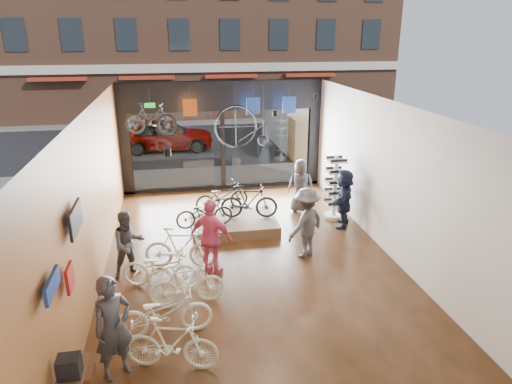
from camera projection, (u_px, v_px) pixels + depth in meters
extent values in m
cube|color=black|center=(253.00, 267.00, 11.02)|extent=(7.00, 12.00, 0.04)
cube|color=black|center=(252.00, 107.00, 9.74)|extent=(7.00, 12.00, 0.04)
cube|color=#B26037|center=(91.00, 202.00, 9.78)|extent=(0.04, 12.00, 3.80)
cube|color=beige|center=(396.00, 183.00, 10.98)|extent=(0.04, 12.00, 3.80)
cube|color=beige|center=(353.00, 378.00, 4.80)|extent=(7.00, 0.04, 3.80)
cube|color=#198C26|center=(150.00, 106.00, 15.04)|extent=(0.35, 0.06, 0.18)
cube|color=black|center=(205.00, 136.00, 24.93)|extent=(30.00, 18.00, 0.02)
cube|color=slate|center=(220.00, 176.00, 17.67)|extent=(30.00, 2.40, 0.12)
cube|color=slate|center=(200.00, 121.00, 28.62)|extent=(30.00, 2.00, 0.12)
cube|color=brown|center=(193.00, 4.00, 28.63)|extent=(26.00, 5.00, 14.00)
imported|color=gray|center=(164.00, 134.00, 21.52)|extent=(4.53, 1.82, 1.54)
imported|color=white|center=(172.00, 344.00, 7.53)|extent=(1.66, 0.86, 0.96)
imported|color=white|center=(164.00, 313.00, 8.38)|extent=(1.81, 0.72, 0.93)
imported|color=white|center=(187.00, 284.00, 9.33)|extent=(1.58, 0.55, 0.93)
imported|color=white|center=(161.00, 269.00, 9.96)|extent=(1.85, 1.07, 0.92)
imported|color=white|center=(180.00, 248.00, 10.79)|extent=(1.78, 0.82, 1.03)
cube|color=brown|center=(233.00, 223.00, 13.09)|extent=(2.40, 1.80, 0.30)
imported|color=black|center=(204.00, 212.00, 12.38)|extent=(1.63, 0.76, 0.82)
imported|color=black|center=(249.00, 202.00, 12.96)|extent=(1.68, 0.73, 0.98)
imported|color=black|center=(222.00, 196.00, 13.55)|extent=(1.73, 0.95, 0.86)
imported|color=#3F3F44|center=(113.00, 327.00, 7.27)|extent=(0.78, 0.71, 1.79)
imported|color=#3F3F44|center=(129.00, 244.00, 10.36)|extent=(0.95, 0.86, 1.58)
imported|color=#CC4C72|center=(212.00, 238.00, 10.35)|extent=(1.14, 0.99, 1.84)
imported|color=#3F3F44|center=(306.00, 223.00, 11.23)|extent=(1.33, 1.22, 1.80)
imported|color=#3F3F44|center=(301.00, 186.00, 14.14)|extent=(0.90, 0.67, 1.68)
imported|color=#161C33|center=(344.00, 198.00, 13.04)|extent=(1.19, 1.62, 1.70)
imported|color=black|center=(151.00, 118.00, 13.54)|extent=(1.64, 0.84, 0.95)
cube|color=#CC5919|center=(190.00, 108.00, 14.63)|extent=(0.45, 0.03, 0.55)
cube|color=#1E3F99|center=(253.00, 106.00, 14.99)|extent=(0.45, 0.03, 0.55)
cube|color=#1E3F99|center=(289.00, 105.00, 15.20)|extent=(0.45, 0.03, 0.55)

